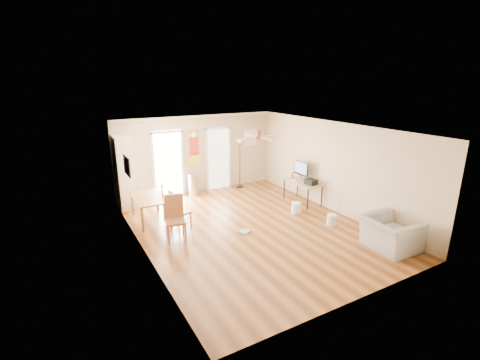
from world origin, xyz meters
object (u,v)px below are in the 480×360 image
dining_chair_near (176,219)px  printer (311,182)px  wastebasket_a (296,208)px  computer_desk (302,192)px  armchair (390,234)px  bookshelf (123,172)px  dining_chair_right_a (170,200)px  trash_can (193,185)px  dining_chair_right_b (181,210)px  wastebasket_b (332,220)px  torchiere_lamp (240,164)px  dining_table (150,209)px

dining_chair_near → printer: dining_chair_near is taller
dining_chair_near → wastebasket_a: size_ratio=3.50×
computer_desk → armchair: (-0.24, -3.37, 0.04)m
dining_chair_near → printer: (4.38, 0.27, 0.20)m
printer → bookshelf: bearing=144.1°
dining_chair_right_a → trash_can: 1.94m
dining_chair_right_a → dining_chair_right_b: size_ratio=0.98×
trash_can → bookshelf: bearing=179.5°
printer → wastebasket_b: printer is taller
torchiere_lamp → wastebasket_b: 4.16m
dining_table → wastebasket_b: (4.11, -2.64, -0.20)m
trash_can → wastebasket_b: 4.68m
bookshelf → dining_table: bookshelf is taller
bookshelf → torchiere_lamp: (3.96, -0.03, -0.22)m
wastebasket_a → dining_chair_right_a: bearing=155.6°
wastebasket_a → armchair: 2.81m
bookshelf → dining_chair_right_a: size_ratio=2.17×
bookshelf → armchair: 7.41m
dining_chair_right_b → trash_can: (1.28, 2.33, -0.15)m
dining_table → trash_can: trash_can is taller
dining_chair_right_a → printer: bearing=-89.3°
dining_chair_right_a → torchiere_lamp: 3.40m
dining_chair_right_b → wastebasket_a: bearing=-112.5°
bookshelf → dining_chair_near: bookshelf is taller
trash_can → wastebasket_a: 3.56m
wastebasket_a → wastebasket_b: 1.17m
trash_can → torchiere_lamp: 1.85m
computer_desk → printer: size_ratio=3.86×
printer → wastebasket_b: size_ratio=1.11×
dining_table → wastebasket_a: dining_table is taller
torchiere_lamp → wastebasket_b: (0.51, -4.07, -0.73)m
armchair → dining_table: bearing=50.1°
bookshelf → trash_can: size_ratio=3.05×
bookshelf → wastebasket_b: 6.14m
dining_table → dining_chair_right_a: dining_chair_right_a is taller
torchiere_lamp → wastebasket_a: 3.03m
bookshelf → printer: size_ratio=6.78×
dining_chair_right_a → wastebasket_b: 4.44m
dining_table → printer: printer is taller
dining_chair_right_b → computer_desk: 3.99m
bookshelf → dining_table: (0.36, -1.46, -0.74)m
bookshelf → trash_can: bookshelf is taller
bookshelf → torchiere_lamp: 3.97m
bookshelf → dining_chair_right_b: 2.59m
dining_chair_right_a → dining_chair_right_b: 0.87m
dining_chair_right_b → wastebasket_b: 3.99m
wastebasket_a → torchiere_lamp: bearing=94.2°
armchair → bookshelf: bearing=44.0°
dining_chair_right_a → dining_chair_near: bearing=-176.0°
dining_table → dining_chair_right_a: (0.55, -0.01, 0.16)m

